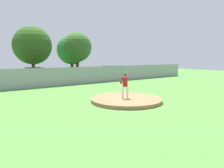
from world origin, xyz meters
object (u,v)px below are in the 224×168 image
object	(u,v)px
baseball	(117,96)
traffic_cone_orange	(103,77)
parked_car_charcoal	(60,75)
parked_car_slate	(112,72)
pitcher_youth	(125,84)
parked_car_teal	(81,74)
parked_car_burgundy	(35,76)

from	to	relation	value
baseball	traffic_cone_orange	xyz separation A→B (m)	(7.84, 13.01, 0.00)
parked_car_charcoal	parked_car_slate	xyz separation A→B (m)	(8.43, -0.01, 0.05)
pitcher_youth	baseball	world-z (taller)	pitcher_youth
parked_car_slate	traffic_cone_orange	size ratio (longest dim) A/B	8.09
pitcher_youth	parked_car_charcoal	xyz separation A→B (m)	(1.64, 14.55, -0.43)
parked_car_slate	parked_car_teal	world-z (taller)	parked_car_slate
traffic_cone_orange	parked_car_teal	bearing A→B (deg)	177.32
pitcher_youth	parked_car_charcoal	bearing A→B (deg)	83.57
parked_car_charcoal	parked_car_burgundy	distance (m)	3.20
parked_car_slate	parked_car_charcoal	bearing A→B (deg)	179.91
baseball	traffic_cone_orange	bearing A→B (deg)	58.91
baseball	parked_car_charcoal	world-z (taller)	parked_car_charcoal
parked_car_slate	parked_car_burgundy	bearing A→B (deg)	-178.37
parked_car_burgundy	parked_car_slate	world-z (taller)	parked_car_burgundy
baseball	parked_car_charcoal	size ratio (longest dim) A/B	0.02
parked_car_teal	traffic_cone_orange	bearing A→B (deg)	-2.68
baseball	traffic_cone_orange	world-z (taller)	traffic_cone_orange
parked_car_slate	traffic_cone_orange	distance (m)	2.39
parked_car_slate	pitcher_youth	bearing A→B (deg)	-124.72
baseball	parked_car_burgundy	size ratio (longest dim) A/B	0.02
parked_car_charcoal	parked_car_teal	xyz separation A→B (m)	(2.76, -0.50, 0.00)
parked_car_burgundy	parked_car_slate	distance (m)	11.62
parked_car_charcoal	baseball	bearing A→B (deg)	-96.86
pitcher_youth	parked_car_slate	size ratio (longest dim) A/B	0.38
baseball	parked_car_teal	bearing A→B (deg)	71.52
pitcher_youth	parked_car_burgundy	bearing A→B (deg)	96.21
parked_car_teal	parked_car_burgundy	bearing A→B (deg)	178.48
pitcher_youth	parked_car_burgundy	size ratio (longest dim) A/B	0.37
pitcher_youth	parked_car_charcoal	world-z (taller)	pitcher_youth
traffic_cone_orange	parked_car_slate	bearing A→B (deg)	16.20
pitcher_youth	traffic_cone_orange	world-z (taller)	pitcher_youth
parked_car_teal	parked_car_slate	bearing A→B (deg)	4.91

